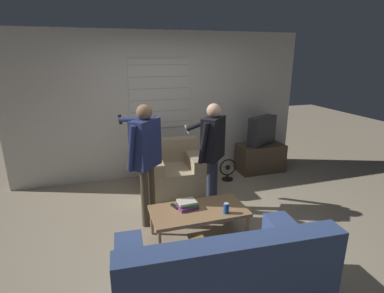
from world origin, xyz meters
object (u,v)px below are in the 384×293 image
at_px(armchair_beige, 174,171).
at_px(spare_remote, 175,206).
at_px(tv, 262,131).
at_px(book_stack, 188,205).
at_px(couch_blue, 220,282).
at_px(soda_can, 226,208).
at_px(floor_fan, 228,170).
at_px(coffee_table, 199,212).
at_px(person_right_standing, 212,145).
at_px(person_left_standing, 145,151).

height_order(armchair_beige, spare_remote, armchair_beige).
height_order(tv, book_stack, tv).
bearing_deg(spare_remote, couch_blue, -107.50).
xyz_separation_m(soda_can, spare_remote, (-0.54, 0.31, -0.05)).
height_order(soda_can, floor_fan, soda_can).
relative_size(armchair_beige, spare_remote, 7.00).
distance_m(couch_blue, floor_fan, 2.94).
distance_m(coffee_table, person_right_standing, 0.96).
relative_size(coffee_table, spare_remote, 8.38).
bearing_deg(armchair_beige, person_right_standing, 115.00).
bearing_deg(tv, soda_can, 25.06).
bearing_deg(floor_fan, tv, 16.64).
bearing_deg(book_stack, armchair_beige, 83.09).
height_order(tv, person_right_standing, person_right_standing).
distance_m(soda_can, floor_fan, 1.90).
height_order(person_left_standing, floor_fan, person_left_standing).
bearing_deg(person_right_standing, floor_fan, 6.86).
relative_size(person_right_standing, floor_fan, 3.95).
relative_size(coffee_table, soda_can, 9.03).
height_order(armchair_beige, soda_can, armchair_beige).
bearing_deg(spare_remote, tv, 16.98).
xyz_separation_m(person_left_standing, floor_fan, (1.59, 1.01, -0.82)).
bearing_deg(book_stack, spare_remote, 155.11).
bearing_deg(tv, coffee_table, 17.71).
relative_size(book_stack, spare_remote, 1.88).
xyz_separation_m(person_left_standing, spare_remote, (0.27, -0.39, -0.61)).
xyz_separation_m(person_left_standing, book_stack, (0.41, -0.46, -0.57)).
xyz_separation_m(tv, person_right_standing, (-1.43, -1.15, 0.18)).
bearing_deg(soda_can, book_stack, 148.20).
bearing_deg(floor_fan, person_left_standing, -147.60).
distance_m(person_left_standing, spare_remote, 0.77).
xyz_separation_m(couch_blue, coffee_table, (0.18, 1.12, 0.02)).
bearing_deg(soda_can, spare_remote, 149.96).
height_order(coffee_table, tv, tv).
height_order(person_left_standing, spare_remote, person_left_standing).
distance_m(person_left_standing, soda_can, 1.21).
distance_m(couch_blue, person_left_standing, 1.82).
distance_m(tv, person_right_standing, 1.84).
distance_m(person_left_standing, floor_fan, 2.05).
distance_m(couch_blue, person_right_standing, 1.94).
xyz_separation_m(coffee_table, floor_fan, (1.06, 1.54, -0.17)).
distance_m(person_right_standing, floor_fan, 1.38).
relative_size(book_stack, soda_can, 2.02).
bearing_deg(tv, book_stack, 14.76).
xyz_separation_m(person_right_standing, soda_can, (-0.12, -0.79, -0.52)).
xyz_separation_m(book_stack, soda_can, (0.40, -0.24, 0.02)).
relative_size(armchair_beige, floor_fan, 2.43).
bearing_deg(book_stack, person_left_standing, 132.14).
bearing_deg(floor_fan, couch_blue, -115.05).
bearing_deg(coffee_table, soda_can, -31.89).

